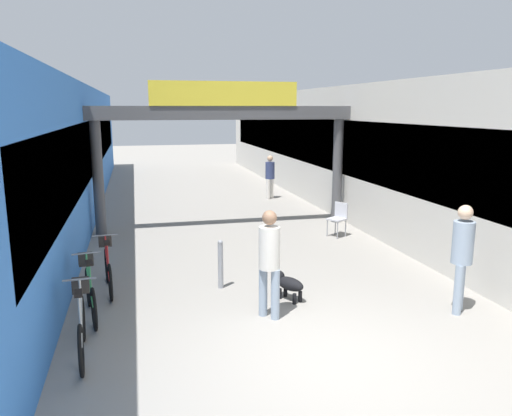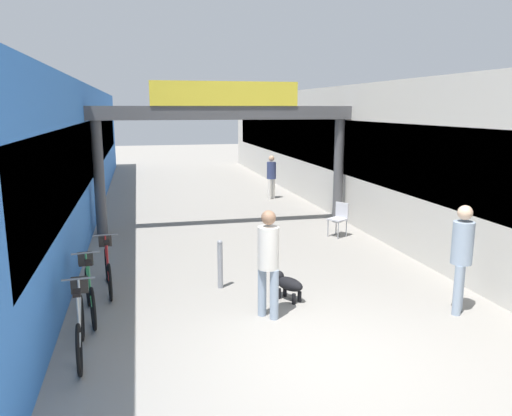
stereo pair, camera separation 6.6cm
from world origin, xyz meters
name	(u,v)px [view 2 (the right image)]	position (x,y,z in m)	size (l,w,h in m)	color
ground_plane	(324,360)	(0.00, 0.00, 0.00)	(80.00, 80.00, 0.00)	gray
storefront_left	(48,151)	(-5.09, 11.00, 1.99)	(3.00, 26.00, 3.97)	blue
storefront_right	(349,146)	(5.09, 11.00, 1.99)	(3.00, 26.00, 3.97)	beige
arcade_sign_gateway	(225,126)	(0.00, 7.70, 2.85)	(7.40, 0.47, 4.02)	#4C4C4F
pedestrian_with_dog	(268,257)	(-0.39, 1.54, 1.02)	(0.48, 0.48, 1.77)	#8C9EB2
pedestrian_companion	(462,252)	(2.72, 1.01, 1.05)	(0.48, 0.48, 1.81)	#8C9EB2
pedestrian_carrying_crate	(271,174)	(2.43, 11.87, 0.92)	(0.48, 0.48, 1.61)	silver
dog_on_leash	(287,283)	(0.13, 2.19, 0.30)	(0.53, 0.67, 0.48)	black
bicycle_silver_nearest	(80,323)	(-3.20, 0.98, 0.44)	(0.46, 1.69, 0.98)	black
bicycle_green_second	(89,289)	(-3.20, 2.31, 0.44)	(0.46, 1.68, 0.98)	black
bicycle_red_third	(108,266)	(-2.97, 3.48, 0.44)	(0.46, 1.69, 0.98)	black
bollard_post_metal	(220,264)	(-0.92, 3.04, 0.48)	(0.10, 0.10, 0.93)	gray
cafe_chair_aluminium_nearer	(339,216)	(2.75, 6.13, 0.54)	(0.54, 0.54, 0.89)	gray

